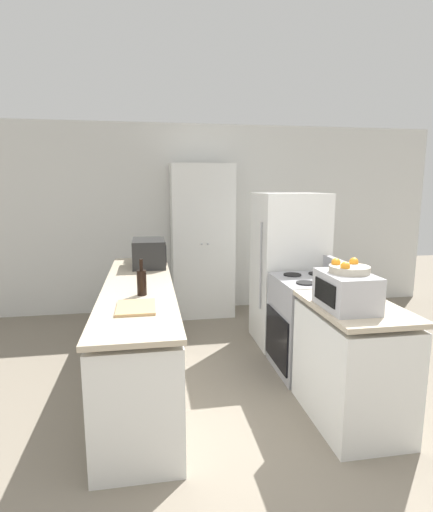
# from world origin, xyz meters

# --- Properties ---
(ground_plane) EXTENTS (14.00, 14.00, 0.00)m
(ground_plane) POSITION_xyz_m (0.00, 0.00, 0.00)
(ground_plane) COLOR slate
(wall_back) EXTENTS (7.00, 0.06, 2.60)m
(wall_back) POSITION_xyz_m (0.00, 3.60, 1.30)
(wall_back) COLOR silver
(wall_back) RESTS_ON ground_plane
(counter_left) EXTENTS (0.60, 2.69, 0.91)m
(counter_left) POSITION_xyz_m (-0.79, 1.44, 0.44)
(counter_left) COLOR silver
(counter_left) RESTS_ON ground_plane
(counter_right) EXTENTS (0.60, 0.93, 0.91)m
(counter_right) POSITION_xyz_m (0.79, 0.56, 0.44)
(counter_right) COLOR silver
(counter_right) RESTS_ON ground_plane
(pantry_cabinet) EXTENTS (0.82, 0.54, 2.05)m
(pantry_cabinet) POSITION_xyz_m (0.03, 3.30, 1.02)
(pantry_cabinet) COLOR silver
(pantry_cabinet) RESTS_ON ground_plane
(stove) EXTENTS (0.66, 0.70, 1.07)m
(stove) POSITION_xyz_m (0.81, 1.40, 0.46)
(stove) COLOR #9E9EA3
(stove) RESTS_ON ground_plane
(refrigerator) EXTENTS (0.74, 0.69, 1.69)m
(refrigerator) POSITION_xyz_m (0.84, 2.13, 0.84)
(refrigerator) COLOR white
(refrigerator) RESTS_ON ground_plane
(microwave) EXTENTS (0.35, 0.51, 0.29)m
(microwave) POSITION_xyz_m (-0.69, 2.25, 1.05)
(microwave) COLOR black
(microwave) RESTS_ON counter_left
(wine_bottle) EXTENTS (0.08, 0.08, 0.29)m
(wine_bottle) POSITION_xyz_m (-0.75, 1.09, 1.02)
(wine_bottle) COLOR black
(wine_bottle) RESTS_ON counter_left
(toaster_oven) EXTENTS (0.33, 0.45, 0.26)m
(toaster_oven) POSITION_xyz_m (0.67, 0.49, 1.04)
(toaster_oven) COLOR #B2B2B7
(toaster_oven) RESTS_ON counter_right
(fruit_bowl) EXTENTS (0.28, 0.28, 0.09)m
(fruit_bowl) POSITION_xyz_m (0.69, 0.51, 1.20)
(fruit_bowl) COLOR #B2A893
(fruit_bowl) RESTS_ON toaster_oven
(cutting_board) EXTENTS (0.27, 0.36, 0.02)m
(cutting_board) POSITION_xyz_m (-0.79, 0.74, 0.92)
(cutting_board) COLOR tan
(cutting_board) RESTS_ON counter_left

